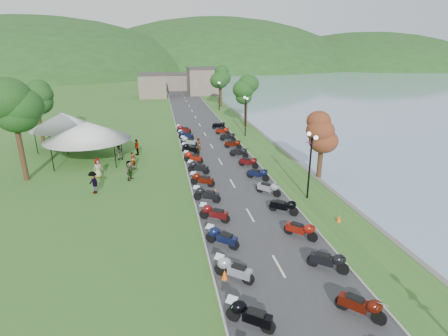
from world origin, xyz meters
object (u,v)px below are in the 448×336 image
vendor_tent_main (89,142)px  pedestrian_b (119,160)px  pedestrian_c (95,193)px  pedestrian_a (134,169)px

vendor_tent_main → pedestrian_b: size_ratio=3.60×
pedestrian_b → pedestrian_c: pedestrian_c is taller
vendor_tent_main → pedestrian_c: vendor_tent_main is taller
vendor_tent_main → pedestrian_c: (1.74, -8.83, -2.00)m
pedestrian_a → vendor_tent_main: bearing=92.7°
vendor_tent_main → pedestrian_c: size_ratio=3.08×
pedestrian_b → pedestrian_a: bearing=94.8°
vendor_tent_main → pedestrian_b: vendor_tent_main is taller
pedestrian_b → pedestrian_c: 8.67m
vendor_tent_main → pedestrian_c: 9.22m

